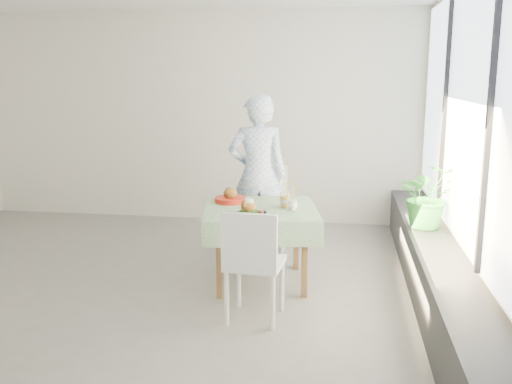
% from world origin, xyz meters
% --- Properties ---
extents(floor, '(6.00, 6.00, 0.00)m').
position_xyz_m(floor, '(0.00, 0.00, 0.00)').
color(floor, slate).
rests_on(floor, ground).
extents(wall_back, '(6.00, 0.02, 2.80)m').
position_xyz_m(wall_back, '(0.00, 2.50, 1.40)').
color(wall_back, silver).
rests_on(wall_back, ground).
extents(wall_right, '(0.02, 5.00, 2.80)m').
position_xyz_m(wall_right, '(3.00, 0.00, 1.40)').
color(wall_right, silver).
rests_on(wall_right, ground).
extents(window_pane, '(0.01, 4.80, 2.18)m').
position_xyz_m(window_pane, '(2.97, 0.00, 1.65)').
color(window_pane, '#D1E0F9').
rests_on(window_pane, ground).
extents(window_ledge, '(0.40, 4.80, 0.50)m').
position_xyz_m(window_ledge, '(2.80, 0.00, 0.25)').
color(window_ledge, black).
rests_on(window_ledge, ground).
extents(cafe_table, '(1.21, 1.21, 0.74)m').
position_xyz_m(cafe_table, '(1.21, 0.12, 0.46)').
color(cafe_table, brown).
rests_on(cafe_table, ground).
extents(chair_far, '(0.48, 0.48, 0.98)m').
position_xyz_m(chair_far, '(1.13, 0.97, 0.30)').
color(chair_far, white).
rests_on(chair_far, ground).
extents(chair_near, '(0.47, 0.47, 0.93)m').
position_xyz_m(chair_near, '(1.28, -0.70, 0.29)').
color(chair_near, white).
rests_on(chair_near, ground).
extents(diner, '(0.72, 0.55, 1.77)m').
position_xyz_m(diner, '(1.04, 1.05, 0.89)').
color(diner, '#91B4E9').
rests_on(diner, ground).
extents(main_dish, '(0.29, 0.29, 0.15)m').
position_xyz_m(main_dish, '(1.15, -0.14, 0.79)').
color(main_dish, white).
rests_on(main_dish, cafe_table).
extents(juice_cup_orange, '(0.10, 0.10, 0.29)m').
position_xyz_m(juice_cup_orange, '(1.44, 0.17, 0.81)').
color(juice_cup_orange, white).
rests_on(juice_cup_orange, cafe_table).
extents(juice_cup_lemonade, '(0.09, 0.09, 0.26)m').
position_xyz_m(juice_cup_lemonade, '(1.52, 0.07, 0.80)').
color(juice_cup_lemonade, white).
rests_on(juice_cup_lemonade, cafe_table).
extents(second_dish, '(0.30, 0.30, 0.14)m').
position_xyz_m(second_dish, '(0.89, 0.31, 0.78)').
color(second_dish, red).
rests_on(second_dish, cafe_table).
extents(potted_plant, '(0.63, 0.56, 0.64)m').
position_xyz_m(potted_plant, '(2.79, 0.55, 0.82)').
color(potted_plant, '#2C842D').
rests_on(potted_plant, window_ledge).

